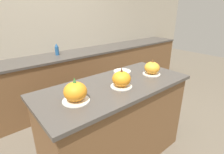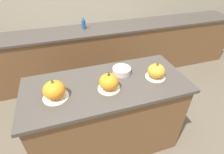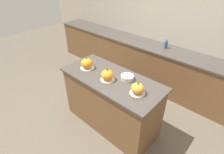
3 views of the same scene
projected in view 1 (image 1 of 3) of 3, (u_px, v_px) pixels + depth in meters
The scene contains 8 objects.
wall_back at pixel (45, 34), 2.98m from camera, with size 8.00×0.06×2.50m.
kitchen_island at pixel (116, 123), 1.94m from camera, with size 1.62×0.72×0.95m.
back_counter at pixel (58, 82), 3.03m from camera, with size 6.00×0.60×0.93m.
pumpkin_cake_left at pixel (75, 92), 1.41m from camera, with size 0.23×0.23×0.21m.
pumpkin_cake_center at pixel (121, 79), 1.68m from camera, with size 0.21×0.21×0.20m.
pumpkin_cake_right at pixel (152, 68), 2.01m from camera, with size 0.20×0.20×0.18m.
bottle_tall at pixel (57, 49), 2.90m from camera, with size 0.06×0.06×0.20m.
mixing_bowl at pixel (122, 73), 1.97m from camera, with size 0.19×0.19×0.06m.
Camera 1 is at (-1.07, -1.22, 1.66)m, focal length 28.00 mm.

